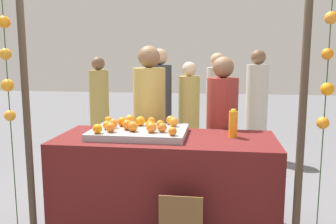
# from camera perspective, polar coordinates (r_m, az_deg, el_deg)

# --- Properties ---
(stall_counter) EXTENTS (1.93, 0.82, 0.88)m
(stall_counter) POSITION_cam_1_polar(r_m,az_deg,el_deg) (3.30, -0.36, -11.46)
(stall_counter) COLOR #5B1919
(stall_counter) RESTS_ON ground_plane
(orange_tray) EXTENTS (0.84, 0.62, 0.06)m
(orange_tray) POSITION_cam_1_polar(r_m,az_deg,el_deg) (3.25, -4.57, -3.19)
(orange_tray) COLOR #9EA0A5
(orange_tray) RESTS_ON stall_counter
(orange_0) EXTENTS (0.07, 0.07, 0.07)m
(orange_0) POSITION_cam_1_polar(r_m,az_deg,el_deg) (3.41, -2.64, -1.43)
(orange_0) COLOR orange
(orange_0) RESTS_ON orange_tray
(orange_1) EXTENTS (0.07, 0.07, 0.07)m
(orange_1) POSITION_cam_1_polar(r_m,az_deg,el_deg) (3.49, -9.42, -1.30)
(orange_1) COLOR orange
(orange_1) RESTS_ON orange_tray
(orange_2) EXTENTS (0.09, 0.09, 0.09)m
(orange_2) POSITION_cam_1_polar(r_m,az_deg,el_deg) (3.07, -2.65, -2.46)
(orange_2) COLOR orange
(orange_2) RESTS_ON orange_tray
(orange_3) EXTENTS (0.08, 0.08, 0.08)m
(orange_3) POSITION_cam_1_polar(r_m,az_deg,el_deg) (3.33, 0.90, -1.60)
(orange_3) COLOR orange
(orange_3) RESTS_ON orange_tray
(orange_4) EXTENTS (0.08, 0.08, 0.08)m
(orange_4) POSITION_cam_1_polar(r_m,az_deg,el_deg) (3.12, -9.09, -2.41)
(orange_4) COLOR orange
(orange_4) RESTS_ON orange_tray
(orange_5) EXTENTS (0.09, 0.09, 0.09)m
(orange_5) POSITION_cam_1_polar(r_m,az_deg,el_deg) (3.20, -6.46, -2.01)
(orange_5) COLOR orange
(orange_5) RESTS_ON orange_tray
(orange_6) EXTENTS (0.07, 0.07, 0.07)m
(orange_6) POSITION_cam_1_polar(r_m,az_deg,el_deg) (2.96, 0.71, -3.06)
(orange_6) COLOR orange
(orange_6) RESTS_ON orange_tray
(orange_7) EXTENTS (0.08, 0.08, 0.08)m
(orange_7) POSITION_cam_1_polar(r_m,az_deg,el_deg) (3.50, -6.04, -1.11)
(orange_7) COLOR orange
(orange_7) RESTS_ON orange_tray
(orange_8) EXTENTS (0.09, 0.09, 0.09)m
(orange_8) POSITION_cam_1_polar(r_m,az_deg,el_deg) (3.37, -7.30, -1.53)
(orange_8) COLOR orange
(orange_8) RESTS_ON orange_tray
(orange_9) EXTENTS (0.08, 0.08, 0.08)m
(orange_9) POSITION_cam_1_polar(r_m,az_deg,el_deg) (3.08, -0.93, -2.48)
(orange_9) COLOR orange
(orange_9) RESTS_ON orange_tray
(orange_10) EXTENTS (0.08, 0.08, 0.08)m
(orange_10) POSITION_cam_1_polar(r_m,az_deg,el_deg) (3.09, -11.14, -2.61)
(orange_10) COLOR orange
(orange_10) RESTS_ON orange_tray
(orange_11) EXTENTS (0.08, 0.08, 0.08)m
(orange_11) POSITION_cam_1_polar(r_m,az_deg,el_deg) (3.30, -8.70, -1.80)
(orange_11) COLOR orange
(orange_11) RESTS_ON orange_tray
(orange_12) EXTENTS (0.08, 0.08, 0.08)m
(orange_12) POSITION_cam_1_polar(r_m,az_deg,el_deg) (3.43, 0.40, -1.29)
(orange_12) COLOR orange
(orange_12) RESTS_ON orange_tray
(orange_13) EXTENTS (0.09, 0.09, 0.09)m
(orange_13) POSITION_cam_1_polar(r_m,az_deg,el_deg) (3.12, -5.60, -2.31)
(orange_13) COLOR orange
(orange_13) RESTS_ON orange_tray
(orange_14) EXTENTS (0.08, 0.08, 0.08)m
(orange_14) POSITION_cam_1_polar(r_m,az_deg,el_deg) (3.24, -9.65, -2.06)
(orange_14) COLOR orange
(orange_14) RESTS_ON orange_tray
(orange_15) EXTENTS (0.09, 0.09, 0.09)m
(orange_15) POSITION_cam_1_polar(r_m,az_deg,el_deg) (3.37, -4.40, -1.44)
(orange_15) COLOR orange
(orange_15) RESTS_ON orange_tray
(orange_16) EXTENTS (0.08, 0.08, 0.08)m
(orange_16) POSITION_cam_1_polar(r_m,az_deg,el_deg) (3.22, -2.90, -2.02)
(orange_16) COLOR orange
(orange_16) RESTS_ON orange_tray
(orange_17) EXTENTS (0.07, 0.07, 0.07)m
(orange_17) POSITION_cam_1_polar(r_m,az_deg,el_deg) (3.26, -1.24, -1.94)
(orange_17) COLOR orange
(orange_17) RESTS_ON orange_tray
(juice_bottle) EXTENTS (0.08, 0.08, 0.25)m
(juice_bottle) POSITION_cam_1_polar(r_m,az_deg,el_deg) (3.21, 10.29, -1.85)
(juice_bottle) COLOR orange
(juice_bottle) RESTS_ON stall_counter
(vendor_left) EXTENTS (0.34, 0.34, 1.69)m
(vendor_left) POSITION_cam_1_polar(r_m,az_deg,el_deg) (3.86, -2.93, -3.09)
(vendor_left) COLOR tan
(vendor_left) RESTS_ON ground_plane
(vendor_right) EXTENTS (0.32, 0.32, 1.58)m
(vendor_right) POSITION_cam_1_polar(r_m,az_deg,el_deg) (3.76, 8.49, -4.29)
(vendor_right) COLOR maroon
(vendor_right) RESTS_ON ground_plane
(crowd_person_0) EXTENTS (0.34, 0.34, 1.69)m
(crowd_person_0) POSITION_cam_1_polar(r_m,az_deg,el_deg) (5.12, -1.32, -0.10)
(crowd_person_0) COLOR #333338
(crowd_person_0) RESTS_ON ground_plane
(crowd_person_1) EXTENTS (0.34, 0.34, 1.68)m
(crowd_person_1) POSITION_cam_1_polar(r_m,az_deg,el_deg) (5.74, 13.83, 0.60)
(crowd_person_1) COLOR beige
(crowd_person_1) RESTS_ON ground_plane
(crowd_person_2) EXTENTS (0.30, 0.30, 1.51)m
(crowd_person_2) POSITION_cam_1_polar(r_m,az_deg,el_deg) (5.17, 3.33, -0.97)
(crowd_person_2) COLOR tan
(crowd_person_2) RESTS_ON ground_plane
(crowd_person_3) EXTENTS (0.33, 0.33, 1.63)m
(crowd_person_3) POSITION_cam_1_polar(r_m,az_deg,el_deg) (5.60, 7.71, 0.34)
(crowd_person_3) COLOR beige
(crowd_person_3) RESTS_ON ground_plane
(crowd_person_4) EXTENTS (0.31, 0.31, 1.57)m
(crowd_person_4) POSITION_cam_1_polar(r_m,az_deg,el_deg) (5.96, -10.82, 0.51)
(crowd_person_4) COLOR tan
(crowd_person_4) RESTS_ON ground_plane
(canopy_post_left) EXTENTS (0.06, 0.06, 2.27)m
(canopy_post_left) POSITION_cam_1_polar(r_m,az_deg,el_deg) (3.04, -21.51, -0.31)
(canopy_post_left) COLOR #473828
(canopy_post_left) RESTS_ON ground_plane
(canopy_post_right) EXTENTS (0.06, 0.06, 2.27)m
(canopy_post_right) POSITION_cam_1_polar(r_m,az_deg,el_deg) (2.72, 20.48, -1.29)
(canopy_post_right) COLOR #473828
(canopy_post_right) RESTS_ON ground_plane
(garland_strand_left) EXTENTS (0.11, 0.10, 2.19)m
(garland_strand_left) POSITION_cam_1_polar(r_m,az_deg,el_deg) (3.07, -24.35, 8.07)
(garland_strand_left) COLOR #2D4C23
(garland_strand_left) RESTS_ON ground_plane
(garland_strand_right) EXTENTS (0.11, 0.10, 2.19)m
(garland_strand_right) POSITION_cam_1_polar(r_m,az_deg,el_deg) (2.72, 24.14, 9.05)
(garland_strand_right) COLOR #2D4C23
(garland_strand_right) RESTS_ON ground_plane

